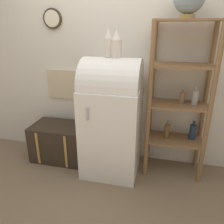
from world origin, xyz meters
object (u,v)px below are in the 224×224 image
at_px(suitcase_trunk, 60,142).
at_px(vase_center, 117,45).
at_px(refrigerator, 112,115).
at_px(vase_left, 108,44).

bearing_deg(suitcase_trunk, vase_center, -3.75).
relative_size(refrigerator, suitcase_trunk, 1.99).
bearing_deg(refrigerator, vase_center, 16.05).
bearing_deg(vase_left, vase_center, -0.68).
distance_m(refrigerator, vase_center, 0.79).
relative_size(suitcase_trunk, vase_left, 2.36).
bearing_deg(vase_center, refrigerator, -163.95).
height_order(suitcase_trunk, vase_center, vase_center).
distance_m(vase_left, vase_center, 0.09).
bearing_deg(suitcase_trunk, vase_left, -4.15).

